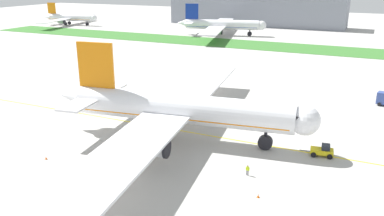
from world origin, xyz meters
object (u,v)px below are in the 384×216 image
object	(u,v)px
airliner_foreground	(178,109)
traffic_cone_port_wing	(46,158)
pushback_tug	(323,151)
traffic_cone_near_nose	(258,196)
ground_crew_wingwalker_port	(248,169)
parked_airliner_far_centre	(221,25)
parked_airliner_far_left	(70,18)

from	to	relation	value
airliner_foreground	traffic_cone_port_wing	size ratio (longest dim) A/B	136.46
pushback_tug	traffic_cone_port_wing	size ratio (longest dim) A/B	9.71
traffic_cone_near_nose	airliner_foreground	bearing A→B (deg)	143.95
pushback_tug	traffic_cone_port_wing	xyz separation A→B (m)	(-41.76, -20.68, -0.68)
airliner_foreground	ground_crew_wingwalker_port	size ratio (longest dim) A/B	47.61
airliner_foreground	traffic_cone_port_wing	world-z (taller)	airliner_foreground
pushback_tug	traffic_cone_port_wing	distance (m)	46.61
parked_airliner_far_centre	pushback_tug	bearing A→B (deg)	-62.33
pushback_tug	parked_airliner_far_centre	xyz separation A→B (m)	(-67.68, 129.08, 4.36)
parked_airliner_far_centre	traffic_cone_port_wing	bearing A→B (deg)	-80.18
parked_airliner_far_left	pushback_tug	bearing A→B (deg)	-37.99
ground_crew_wingwalker_port	parked_airliner_far_left	xyz separation A→B (m)	(-159.55, 144.06, 3.54)
pushback_tug	parked_airliner_far_centre	size ratio (longest dim) A/B	0.08
traffic_cone_near_nose	traffic_cone_port_wing	distance (m)	35.68
ground_crew_wingwalker_port	traffic_cone_port_wing	bearing A→B (deg)	-164.97
parked_airliner_far_left	parked_airliner_far_centre	distance (m)	101.40
traffic_cone_near_nose	parked_airliner_far_centre	distance (m)	159.14
pushback_tug	traffic_cone_near_nose	bearing A→B (deg)	-109.41
parked_airliner_far_left	traffic_cone_port_wing	bearing A→B (deg)	-50.19
ground_crew_wingwalker_port	parked_airliner_far_centre	distance (m)	152.68
ground_crew_wingwalker_port	parked_airliner_far_centre	world-z (taller)	parked_airliner_far_centre
traffic_cone_port_wing	parked_airliner_far_left	world-z (taller)	parked_airliner_far_left
parked_airliner_far_left	airliner_foreground	bearing A→B (deg)	-43.38
parked_airliner_far_left	ground_crew_wingwalker_port	bearing A→B (deg)	-42.08
airliner_foreground	traffic_cone_near_nose	xyz separation A→B (m)	(19.38, -14.11, -5.63)
airliner_foreground	traffic_cone_near_nose	world-z (taller)	airliner_foreground
traffic_cone_near_nose	traffic_cone_port_wing	world-z (taller)	same
ground_crew_wingwalker_port	parked_airliner_far_centre	xyz separation A→B (m)	(-58.19, 141.09, 4.32)
pushback_tug	parked_airliner_far_left	world-z (taller)	parked_airliner_far_left
airliner_foreground	traffic_cone_port_wing	distance (m)	24.24
pushback_tug	ground_crew_wingwalker_port	bearing A→B (deg)	-128.30
ground_crew_wingwalker_port	traffic_cone_port_wing	xyz separation A→B (m)	(-32.27, -8.67, -0.73)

